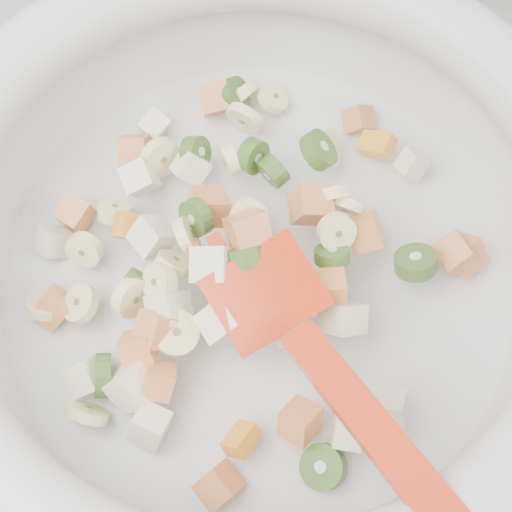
% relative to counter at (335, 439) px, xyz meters
% --- Properties ---
extents(counter, '(2.00, 0.60, 0.90)m').
position_rel_counter_xyz_m(counter, '(0.00, 0.00, 0.00)').
color(counter, gray).
rests_on(counter, ground).
extents(mixing_bowl, '(0.43, 0.43, 0.14)m').
position_rel_counter_xyz_m(mixing_bowl, '(-0.09, -0.02, 0.52)').
color(mixing_bowl, silver).
rests_on(mixing_bowl, counter).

